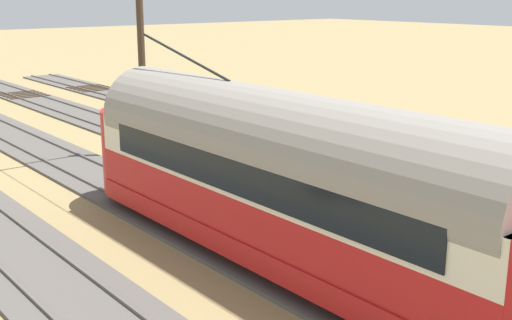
# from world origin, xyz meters

# --- Properties ---
(ground_plane) EXTENTS (220.00, 220.00, 0.00)m
(ground_plane) POSITION_xyz_m (0.00, 0.00, 0.00)
(ground_plane) COLOR #937F51
(track_streetcar_siding) EXTENTS (2.80, 80.00, 0.18)m
(track_streetcar_siding) POSITION_xyz_m (-7.08, -0.31, 0.05)
(track_streetcar_siding) COLOR #56514C
(track_streetcar_siding) RESTS_ON ground
(track_adjacent_siding) EXTENTS (2.80, 80.00, 0.18)m
(track_adjacent_siding) POSITION_xyz_m (-2.36, -0.31, 0.05)
(track_adjacent_siding) COLOR #56514C
(track_adjacent_siding) RESTS_ON ground
(track_third_siding) EXTENTS (2.80, 80.00, 0.18)m
(track_third_siding) POSITION_xyz_m (2.36, -0.31, 0.05)
(track_third_siding) COLOR #56514C
(track_third_siding) RESTS_ON ground
(track_outer_siding) EXTENTS (2.80, 80.00, 0.18)m
(track_outer_siding) POSITION_xyz_m (7.08, -0.31, 0.05)
(track_outer_siding) COLOR #56514C
(track_outer_siding) RESTS_ON ground
(vintage_streetcar) EXTENTS (2.65, 15.57, 5.11)m
(vintage_streetcar) POSITION_xyz_m (2.36, -0.11, 2.25)
(vintage_streetcar) COLOR red
(vintage_streetcar) RESTS_ON ground
(catenary_pole_foreground) EXTENTS (3.21, 0.28, 7.97)m
(catenary_pole_foreground) POSITION_xyz_m (-0.54, -11.90, 4.17)
(catenary_pole_foreground) COLOR #423323
(catenary_pole_foreground) RESTS_ON ground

